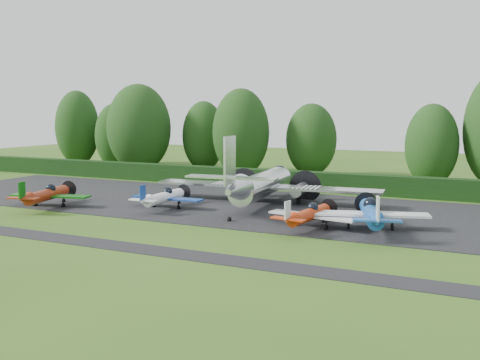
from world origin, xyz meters
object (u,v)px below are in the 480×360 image
at_px(light_plane_red, 47,195).
at_px(light_plane_blue, 371,213).
at_px(transport_plane, 261,184).
at_px(light_plane_white, 164,197).
at_px(light_plane_orange, 309,215).

xyz_separation_m(light_plane_red, light_plane_blue, (27.00, 2.61, 0.15)).
height_order(transport_plane, light_plane_red, transport_plane).
relative_size(light_plane_white, light_plane_blue, 0.81).
bearing_deg(light_plane_orange, light_plane_red, 174.53).
bearing_deg(transport_plane, light_plane_red, -146.82).
bearing_deg(light_plane_red, light_plane_blue, 18.30).
xyz_separation_m(light_plane_red, light_plane_orange, (22.94, 1.43, -0.10)).
xyz_separation_m(transport_plane, light_plane_white, (-6.64, -5.22, -0.81)).
bearing_deg(light_plane_white, light_plane_orange, -8.47).
bearing_deg(light_plane_blue, light_plane_red, -157.91).
distance_m(light_plane_red, light_plane_blue, 27.13).
relative_size(light_plane_red, light_plane_white, 1.09).
height_order(light_plane_white, light_plane_orange, light_plane_white).
relative_size(light_plane_orange, light_plane_blue, 0.81).
bearing_deg(light_plane_white, transport_plane, 39.03).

